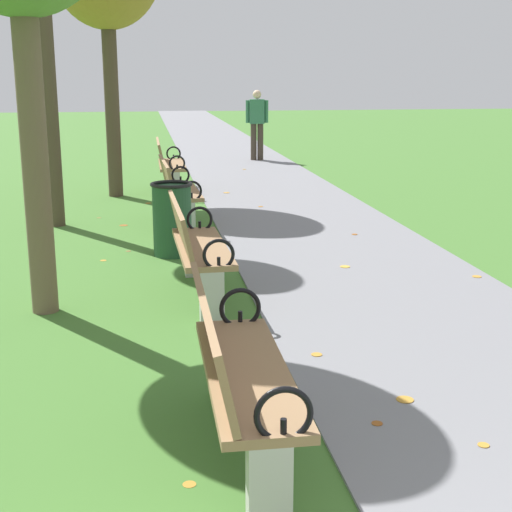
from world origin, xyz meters
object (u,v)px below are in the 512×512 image
(park_bench_2, at_px, (237,371))
(pedestrian_walking, at_px, (257,121))
(park_bench_5, at_px, (169,164))
(trash_bin, at_px, (172,219))
(park_bench_4, at_px, (178,190))
(park_bench_3, at_px, (196,247))

(park_bench_2, bearing_deg, pedestrian_walking, 80.67)
(park_bench_5, xyz_separation_m, trash_bin, (-0.15, -4.63, -0.06))
(park_bench_4, distance_m, park_bench_5, 2.95)
(pedestrian_walking, bearing_deg, park_bench_3, -101.83)
(park_bench_2, xyz_separation_m, park_bench_4, (0.00, 6.32, 0.00))
(park_bench_2, bearing_deg, park_bench_3, 90.00)
(park_bench_4, relative_size, park_bench_5, 1.01)
(park_bench_3, bearing_deg, park_bench_5, 90.00)
(park_bench_2, height_order, trash_bin, park_bench_2)
(park_bench_2, height_order, park_bench_3, same)
(park_bench_5, bearing_deg, pedestrian_walking, 62.98)
(park_bench_4, distance_m, pedestrian_walking, 7.71)
(park_bench_3, relative_size, pedestrian_walking, 0.99)
(park_bench_5, bearing_deg, park_bench_3, -90.00)
(park_bench_5, height_order, trash_bin, park_bench_5)
(park_bench_4, bearing_deg, pedestrian_walking, 73.02)
(park_bench_3, height_order, park_bench_5, same)
(park_bench_2, relative_size, park_bench_3, 1.00)
(park_bench_2, xyz_separation_m, pedestrian_walking, (2.25, 13.67, 0.44))
(trash_bin, bearing_deg, park_bench_5, 88.18)
(pedestrian_walking, bearing_deg, park_bench_5, -117.02)
(trash_bin, bearing_deg, park_bench_4, 84.98)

